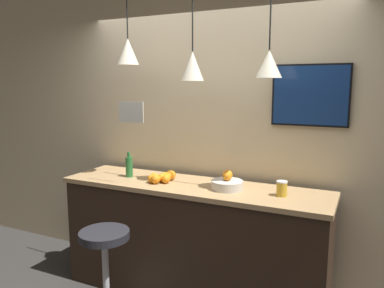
{
  "coord_description": "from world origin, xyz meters",
  "views": [
    {
      "loc": [
        1.33,
        -2.24,
        1.85
      ],
      "look_at": [
        0.0,
        0.56,
        1.36
      ],
      "focal_mm": 35.0,
      "sensor_mm": 36.0,
      "label": 1
    }
  ],
  "objects_px": {
    "bar_stool": "(105,264)",
    "mounted_tv": "(310,95)",
    "fruit_bowl": "(227,183)",
    "juice_bottle": "(129,166)",
    "spread_jar": "(282,189)"
  },
  "relations": [
    {
      "from": "fruit_bowl",
      "to": "mounted_tv",
      "type": "bearing_deg",
      "value": 32.85
    },
    {
      "from": "fruit_bowl",
      "to": "mounted_tv",
      "type": "relative_size",
      "value": 0.43
    },
    {
      "from": "bar_stool",
      "to": "mounted_tv",
      "type": "relative_size",
      "value": 1.24
    },
    {
      "from": "spread_jar",
      "to": "mounted_tv",
      "type": "xyz_separation_m",
      "value": [
        0.12,
        0.37,
        0.7
      ]
    },
    {
      "from": "bar_stool",
      "to": "mounted_tv",
      "type": "xyz_separation_m",
      "value": [
        1.3,
        1.03,
        1.27
      ]
    },
    {
      "from": "fruit_bowl",
      "to": "mounted_tv",
      "type": "xyz_separation_m",
      "value": [
        0.57,
        0.37,
        0.71
      ]
    },
    {
      "from": "fruit_bowl",
      "to": "juice_bottle",
      "type": "relative_size",
      "value": 1.12
    },
    {
      "from": "bar_stool",
      "to": "mounted_tv",
      "type": "distance_m",
      "value": 2.09
    },
    {
      "from": "fruit_bowl",
      "to": "mounted_tv",
      "type": "height_order",
      "value": "mounted_tv"
    },
    {
      "from": "spread_jar",
      "to": "mounted_tv",
      "type": "relative_size",
      "value": 0.19
    },
    {
      "from": "juice_bottle",
      "to": "mounted_tv",
      "type": "bearing_deg",
      "value": 13.57
    },
    {
      "from": "bar_stool",
      "to": "juice_bottle",
      "type": "height_order",
      "value": "juice_bottle"
    },
    {
      "from": "juice_bottle",
      "to": "spread_jar",
      "type": "height_order",
      "value": "juice_bottle"
    },
    {
      "from": "fruit_bowl",
      "to": "mounted_tv",
      "type": "distance_m",
      "value": 0.98
    },
    {
      "from": "juice_bottle",
      "to": "mounted_tv",
      "type": "height_order",
      "value": "mounted_tv"
    }
  ]
}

